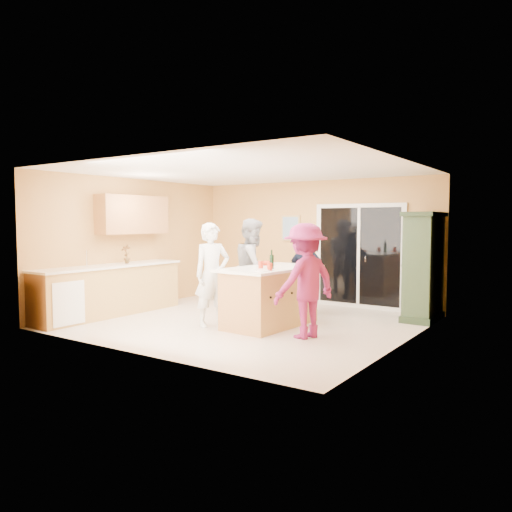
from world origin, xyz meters
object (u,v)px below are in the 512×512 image
Objects in this scene: kitchen_island at (270,298)px; woman_grey at (253,268)px; green_hutch at (423,268)px; woman_magenta at (305,281)px; woman_navy at (307,273)px; woman_white at (212,275)px.

kitchen_island is 1.07× the size of woman_grey.
green_hutch reaches higher than woman_grey.
green_hutch reaches higher than woman_magenta.
woman_grey is at bearing 146.75° from kitchen_island.
woman_magenta reaches higher than woman_navy.
green_hutch is at bearing -158.49° from woman_navy.
green_hutch is 1.11× the size of woman_magenta.
green_hutch is at bearing -23.37° from woman_white.
woman_white is 0.96× the size of woman_grey.
kitchen_island is at bearing 99.00° from woman_navy.
woman_grey reaches higher than kitchen_island.
woman_magenta is at bearing -22.09° from kitchen_island.
kitchen_island is 0.95m from woman_grey.
woman_white is 1.14× the size of woman_navy.
green_hutch is (1.98, 1.91, 0.47)m from kitchen_island.
green_hutch reaches higher than woman_navy.
woman_white is at bearing -140.68° from kitchen_island.
woman_magenta is (1.58, -0.93, -0.04)m from woman_grey.
woman_grey is (-0.68, 0.50, 0.44)m from kitchen_island.
woman_grey is at bearing 19.77° from woman_white.
woman_white reaches higher than woman_navy.
green_hutch is 1.11× the size of woman_white.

